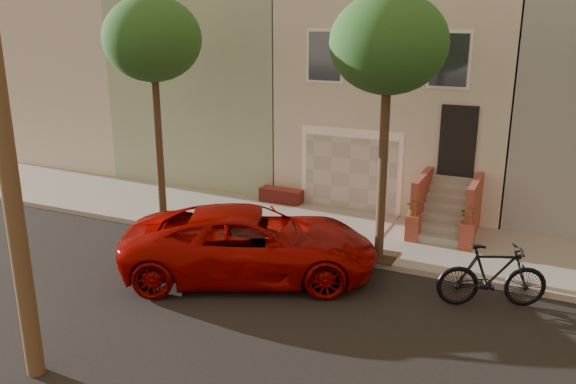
% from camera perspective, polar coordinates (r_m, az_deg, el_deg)
% --- Properties ---
extents(ground, '(90.00, 90.00, 0.00)m').
position_cam_1_polar(ground, '(12.10, -1.36, -12.61)').
color(ground, black).
rests_on(ground, ground).
extents(sidewalk, '(40.00, 3.70, 0.15)m').
position_cam_1_polar(sidewalk, '(16.59, 6.78, -4.06)').
color(sidewalk, gray).
rests_on(sidewalk, ground).
extents(house_row, '(33.10, 11.70, 7.00)m').
position_cam_1_polar(house_row, '(21.29, 12.10, 10.19)').
color(house_row, '#BEB3A2').
rests_on(house_row, sidewalk).
extents(tree_left, '(2.70, 2.57, 6.30)m').
position_cam_1_polar(tree_left, '(16.80, -12.93, 14.02)').
color(tree_left, '#2D2116').
rests_on(tree_left, sidewalk).
extents(tree_mid, '(2.70, 2.57, 6.30)m').
position_cam_1_polar(tree_mid, '(13.87, 9.64, 13.72)').
color(tree_mid, '#2D2116').
rests_on(tree_mid, sidewalk).
extents(pickup_truck, '(6.45, 4.87, 1.63)m').
position_cam_1_polar(pickup_truck, '(13.87, -3.58, -4.94)').
color(pickup_truck, '#920401').
rests_on(pickup_truck, ground).
extents(motorcycle, '(2.37, 1.48, 1.38)m').
position_cam_1_polar(motorcycle, '(13.21, 19.05, -7.61)').
color(motorcycle, black).
rests_on(motorcycle, ground).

